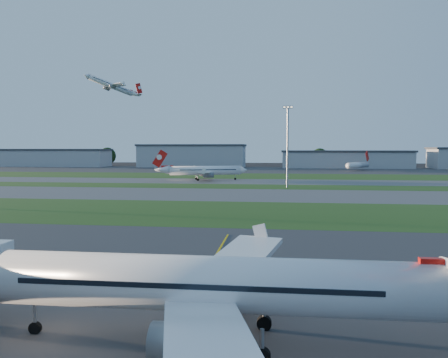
% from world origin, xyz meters
% --- Properties ---
extents(ground, '(700.00, 700.00, 0.00)m').
position_xyz_m(ground, '(0.00, 0.00, 0.00)').
color(ground, black).
rests_on(ground, ground).
extents(apron_near, '(300.00, 70.00, 0.01)m').
position_xyz_m(apron_near, '(0.00, 0.00, 0.01)').
color(apron_near, '#333335').
rests_on(apron_near, ground).
extents(grass_strip_a, '(300.00, 34.00, 0.01)m').
position_xyz_m(grass_strip_a, '(0.00, 52.00, 0.01)').
color(grass_strip_a, '#264918').
rests_on(grass_strip_a, ground).
extents(taxiway_a, '(300.00, 32.00, 0.01)m').
position_xyz_m(taxiway_a, '(0.00, 85.00, 0.01)').
color(taxiway_a, '#515154').
rests_on(taxiway_a, ground).
extents(grass_strip_b, '(300.00, 18.00, 0.01)m').
position_xyz_m(grass_strip_b, '(0.00, 110.00, 0.01)').
color(grass_strip_b, '#264918').
rests_on(grass_strip_b, ground).
extents(taxiway_b, '(300.00, 26.00, 0.01)m').
position_xyz_m(taxiway_b, '(0.00, 132.00, 0.01)').
color(taxiway_b, '#515154').
rests_on(taxiway_b, ground).
extents(grass_strip_c, '(300.00, 40.00, 0.01)m').
position_xyz_m(grass_strip_c, '(0.00, 165.00, 0.01)').
color(grass_strip_c, '#264918').
rests_on(grass_strip_c, ground).
extents(apron_far, '(400.00, 80.00, 0.01)m').
position_xyz_m(apron_far, '(0.00, 225.00, 0.01)').
color(apron_far, '#333335').
rests_on(apron_far, ground).
extents(yellow_line, '(0.25, 60.00, 0.02)m').
position_xyz_m(yellow_line, '(5.00, 0.00, 0.00)').
color(yellow_line, gold).
rests_on(yellow_line, ground).
extents(airliner_parked, '(34.39, 29.21, 10.74)m').
position_xyz_m(airliner_parked, '(8.32, -4.86, 3.77)').
color(airliner_parked, white).
rests_on(airliner_parked, ground).
extents(airliner_taxiing, '(33.33, 28.09, 10.74)m').
position_xyz_m(airliner_taxiing, '(-16.51, 136.44, 3.77)').
color(airliner_taxiing, white).
rests_on(airliner_taxiing, ground).
extents(airliner_departing, '(24.71, 22.18, 9.81)m').
position_xyz_m(airliner_departing, '(-79.77, 202.67, 47.19)').
color(airliner_departing, white).
extents(mini_jet_near, '(16.85, 25.04, 9.48)m').
position_xyz_m(mini_jet_near, '(56.57, 219.42, 3.28)').
color(mini_jet_near, white).
rests_on(mini_jet_near, ground).
extents(light_mast_centre, '(3.20, 0.70, 25.80)m').
position_xyz_m(light_mast_centre, '(15.00, 108.00, 14.81)').
color(light_mast_centre, gray).
rests_on(light_mast_centre, ground).
extents(hangar_far_west, '(91.80, 23.00, 12.20)m').
position_xyz_m(hangar_far_west, '(-150.00, 255.00, 6.14)').
color(hangar_far_west, '#A3A6AB').
rests_on(hangar_far_west, ground).
extents(hangar_west, '(71.40, 23.00, 15.20)m').
position_xyz_m(hangar_west, '(-45.00, 255.00, 7.64)').
color(hangar_west, '#A3A6AB').
rests_on(hangar_west, ground).
extents(hangar_east, '(81.60, 23.00, 11.20)m').
position_xyz_m(hangar_east, '(55.00, 255.00, 5.64)').
color(hangar_east, '#A3A6AB').
rests_on(hangar_east, ground).
extents(tree_far_west, '(11.00, 11.00, 12.00)m').
position_xyz_m(tree_far_west, '(-190.00, 268.00, 6.49)').
color(tree_far_west, black).
rests_on(tree_far_west, ground).
extents(tree_west, '(12.10, 12.10, 13.20)m').
position_xyz_m(tree_west, '(-110.00, 270.00, 7.14)').
color(tree_west, black).
rests_on(tree_west, ground).
extents(tree_mid_west, '(9.90, 9.90, 10.80)m').
position_xyz_m(tree_mid_west, '(-20.00, 266.00, 5.84)').
color(tree_mid_west, black).
rests_on(tree_mid_west, ground).
extents(tree_mid_east, '(11.55, 11.55, 12.60)m').
position_xyz_m(tree_mid_east, '(40.00, 269.00, 6.81)').
color(tree_mid_east, black).
rests_on(tree_mid_east, ground).
extents(tree_east, '(10.45, 10.45, 11.40)m').
position_xyz_m(tree_east, '(115.00, 267.00, 6.16)').
color(tree_east, black).
rests_on(tree_east, ground).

